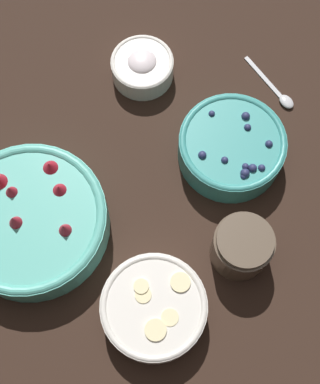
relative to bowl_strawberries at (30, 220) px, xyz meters
The scene contains 7 objects.
ground_plane 0.22m from the bowl_strawberries, 155.86° to the left, with size 4.00×4.00×0.00m, color black.
bowl_strawberries is the anchor object (origin of this frame).
bowl_blueberries 0.37m from the bowl_strawberries, 151.27° to the left, with size 0.19×0.19×0.07m.
bowl_bananas 0.25m from the bowl_strawberries, 94.94° to the left, with size 0.17×0.17×0.06m.
bowl_cream 0.35m from the bowl_strawberries, behind, with size 0.12×0.12×0.05m.
jar_chocolate 0.35m from the bowl_strawberries, 122.13° to the left, with size 0.10×0.10×0.09m.
spoon 0.51m from the bowl_strawberries, 160.67° to the left, with size 0.05×0.14×0.01m.
Camera 1 is at (0.26, 0.24, 0.88)m, focal length 50.00 mm.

